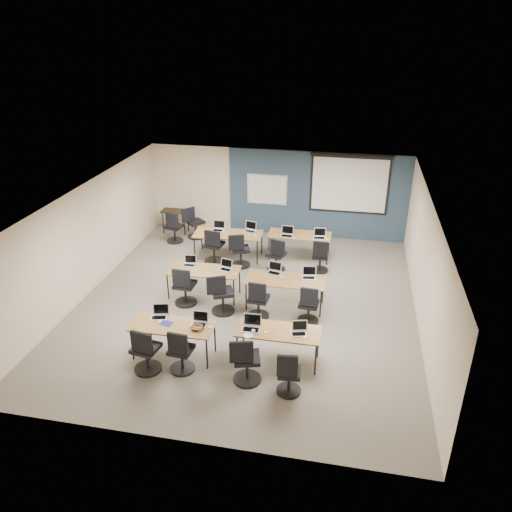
% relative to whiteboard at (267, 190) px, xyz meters
% --- Properties ---
extents(floor, '(8.00, 9.00, 0.02)m').
position_rel_whiteboard_xyz_m(floor, '(0.30, -4.43, -1.45)').
color(floor, '#6B6354').
rests_on(floor, ground).
extents(ceiling, '(8.00, 9.00, 0.02)m').
position_rel_whiteboard_xyz_m(ceiling, '(0.30, -4.43, 1.25)').
color(ceiling, white).
rests_on(ceiling, ground).
extents(wall_back, '(8.00, 0.04, 2.70)m').
position_rel_whiteboard_xyz_m(wall_back, '(0.30, 0.07, -0.10)').
color(wall_back, beige).
rests_on(wall_back, ground).
extents(wall_front, '(8.00, 0.04, 2.70)m').
position_rel_whiteboard_xyz_m(wall_front, '(0.30, -8.93, -0.10)').
color(wall_front, beige).
rests_on(wall_front, ground).
extents(wall_left, '(0.04, 9.00, 2.70)m').
position_rel_whiteboard_xyz_m(wall_left, '(-3.70, -4.43, -0.10)').
color(wall_left, beige).
rests_on(wall_left, ground).
extents(wall_right, '(0.04, 9.00, 2.70)m').
position_rel_whiteboard_xyz_m(wall_right, '(4.30, -4.43, -0.10)').
color(wall_right, beige).
rests_on(wall_right, ground).
extents(blue_accent_panel, '(5.50, 0.04, 2.70)m').
position_rel_whiteboard_xyz_m(blue_accent_panel, '(1.55, 0.04, -0.10)').
color(blue_accent_panel, '#3D5977').
rests_on(blue_accent_panel, wall_back).
extents(whiteboard, '(1.28, 0.03, 0.98)m').
position_rel_whiteboard_xyz_m(whiteboard, '(0.00, 0.00, 0.00)').
color(whiteboard, silver).
rests_on(whiteboard, wall_back).
extents(projector_screen, '(2.40, 0.10, 1.82)m').
position_rel_whiteboard_xyz_m(projector_screen, '(2.50, -0.02, 0.44)').
color(projector_screen, black).
rests_on(projector_screen, wall_back).
extents(training_table_front_left, '(1.68, 0.70, 0.73)m').
position_rel_whiteboard_xyz_m(training_table_front_left, '(-0.70, -6.76, -0.77)').
color(training_table_front_left, '#935527').
rests_on(training_table_front_left, floor).
extents(training_table_front_right, '(1.66, 0.69, 0.73)m').
position_rel_whiteboard_xyz_m(training_table_front_right, '(1.40, -6.53, -0.77)').
color(training_table_front_right, '#9B693E').
rests_on(training_table_front_right, floor).
extents(training_table_mid_left, '(1.78, 0.74, 0.73)m').
position_rel_whiteboard_xyz_m(training_table_mid_left, '(-0.80, -4.30, -0.77)').
color(training_table_mid_left, '#A56A3D').
rests_on(training_table_mid_left, floor).
extents(training_table_mid_right, '(1.86, 0.78, 0.73)m').
position_rel_whiteboard_xyz_m(training_table_mid_right, '(1.23, -4.40, -0.76)').
color(training_table_mid_right, '#A9743C').
rests_on(training_table_mid_right, floor).
extents(training_table_back_left, '(1.94, 0.81, 0.73)m').
position_rel_whiteboard_xyz_m(training_table_back_left, '(-0.77, -1.98, -0.76)').
color(training_table_back_left, brown).
rests_on(training_table_back_left, floor).
extents(training_table_back_right, '(1.77, 0.74, 0.73)m').
position_rel_whiteboard_xyz_m(training_table_back_right, '(1.24, -1.65, -0.77)').
color(training_table_back_right, brown).
rests_on(training_table_back_right, floor).
extents(laptop_0, '(0.33, 0.28, 0.25)m').
position_rel_whiteboard_xyz_m(laptop_0, '(-1.06, -6.51, -0.66)').
color(laptop_0, '#A4A4AF').
rests_on(laptop_0, training_table_front_left).
extents(mouse_0, '(0.09, 0.11, 0.04)m').
position_rel_whiteboard_xyz_m(mouse_0, '(-0.99, -6.71, -0.71)').
color(mouse_0, white).
rests_on(mouse_0, training_table_front_left).
extents(task_chair_0, '(0.54, 0.54, 1.02)m').
position_rel_whiteboard_xyz_m(task_chair_0, '(-1.05, -7.36, -1.03)').
color(task_chair_0, black).
rests_on(task_chair_0, floor).
extents(laptop_1, '(0.31, 0.27, 0.24)m').
position_rel_whiteboard_xyz_m(laptop_1, '(-0.18, -6.60, -0.66)').
color(laptop_1, '#AEAEAF').
rests_on(laptop_1, training_table_front_left).
extents(mouse_1, '(0.08, 0.11, 0.04)m').
position_rel_whiteboard_xyz_m(mouse_1, '(0.06, -6.70, -0.71)').
color(mouse_1, white).
rests_on(mouse_1, training_table_front_left).
extents(task_chair_1, '(0.49, 0.49, 0.98)m').
position_rel_whiteboard_xyz_m(task_chair_1, '(-0.39, -7.22, -1.05)').
color(task_chair_1, black).
rests_on(task_chair_1, floor).
extents(laptop_2, '(0.36, 0.31, 0.27)m').
position_rel_whiteboard_xyz_m(laptop_2, '(0.87, -6.56, -0.65)').
color(laptop_2, silver).
rests_on(laptop_2, training_table_front_right).
extents(mouse_2, '(0.06, 0.09, 0.03)m').
position_rel_whiteboard_xyz_m(mouse_2, '(1.16, -6.65, -0.71)').
color(mouse_2, white).
rests_on(mouse_2, training_table_front_right).
extents(task_chair_2, '(0.55, 0.54, 1.02)m').
position_rel_whiteboard_xyz_m(task_chair_2, '(0.91, -7.28, -1.03)').
color(task_chair_2, black).
rests_on(task_chair_2, floor).
extents(laptop_3, '(0.30, 0.26, 0.23)m').
position_rel_whiteboard_xyz_m(laptop_3, '(1.81, -6.53, -0.66)').
color(laptop_3, '#ADADB6').
rests_on(laptop_3, training_table_front_right).
extents(mouse_3, '(0.08, 0.11, 0.04)m').
position_rel_whiteboard_xyz_m(mouse_3, '(1.93, -6.68, -0.71)').
color(mouse_3, white).
rests_on(mouse_3, training_table_front_right).
extents(task_chair_3, '(0.46, 0.46, 0.95)m').
position_rel_whiteboard_xyz_m(task_chair_3, '(1.74, -7.45, -1.06)').
color(task_chair_3, black).
rests_on(task_chair_3, floor).
extents(laptop_4, '(0.30, 0.26, 0.23)m').
position_rel_whiteboard_xyz_m(laptop_4, '(-1.21, -4.11, -0.66)').
color(laptop_4, '#B1B1B1').
rests_on(laptop_4, training_table_mid_left).
extents(mouse_4, '(0.08, 0.10, 0.03)m').
position_rel_whiteboard_xyz_m(mouse_4, '(-0.99, -4.36, -0.71)').
color(mouse_4, white).
rests_on(mouse_4, training_table_mid_left).
extents(task_chair_4, '(0.54, 0.54, 1.02)m').
position_rel_whiteboard_xyz_m(task_chair_4, '(-1.14, -4.79, -1.03)').
color(task_chair_4, black).
rests_on(task_chair_4, floor).
extents(laptop_5, '(0.31, 0.26, 0.24)m').
position_rel_whiteboard_xyz_m(laptop_5, '(-0.27, -4.16, -0.66)').
color(laptop_5, silver).
rests_on(laptop_5, training_table_mid_left).
extents(mouse_5, '(0.07, 0.10, 0.03)m').
position_rel_whiteboard_xyz_m(mouse_5, '(0.03, -4.39, -0.71)').
color(mouse_5, white).
rests_on(mouse_5, training_table_mid_left).
extents(task_chair_5, '(0.58, 0.55, 1.02)m').
position_rel_whiteboard_xyz_m(task_chair_5, '(-0.18, -4.97, -1.03)').
color(task_chair_5, black).
rests_on(task_chair_5, floor).
extents(laptop_6, '(0.33, 0.28, 0.25)m').
position_rel_whiteboard_xyz_m(laptop_6, '(0.92, -4.11, -0.66)').
color(laptop_6, '#9F9FAA').
rests_on(laptop_6, training_table_mid_right).
extents(mouse_6, '(0.08, 0.10, 0.03)m').
position_rel_whiteboard_xyz_m(mouse_6, '(1.14, -4.31, -0.71)').
color(mouse_6, white).
rests_on(mouse_6, training_table_mid_right).
extents(task_chair_6, '(0.50, 0.50, 0.98)m').
position_rel_whiteboard_xyz_m(task_chair_6, '(0.70, -5.03, -1.05)').
color(task_chair_6, black).
rests_on(task_chair_6, floor).
extents(laptop_7, '(0.32, 0.28, 0.25)m').
position_rel_whiteboard_xyz_m(laptop_7, '(1.76, -4.18, -0.66)').
color(laptop_7, '#B2B2B2').
rests_on(laptop_7, training_table_mid_right).
extents(mouse_7, '(0.07, 0.10, 0.03)m').
position_rel_whiteboard_xyz_m(mouse_7, '(1.92, -4.29, -0.71)').
color(mouse_7, white).
rests_on(mouse_7, training_table_mid_right).
extents(task_chair_7, '(0.48, 0.48, 0.97)m').
position_rel_whiteboard_xyz_m(task_chair_7, '(1.85, -5.01, -1.05)').
color(task_chair_7, black).
rests_on(task_chair_7, floor).
extents(laptop_8, '(0.34, 0.29, 0.26)m').
position_rel_whiteboard_xyz_m(laptop_8, '(-1.11, -1.78, -0.66)').
color(laptop_8, silver).
rests_on(laptop_8, training_table_back_left).
extents(mouse_8, '(0.09, 0.12, 0.04)m').
position_rel_whiteboard_xyz_m(mouse_8, '(-0.94, -1.88, -0.71)').
color(mouse_8, white).
rests_on(mouse_8, training_table_back_left).
extents(task_chair_8, '(0.56, 0.56, 1.04)m').
position_rel_whiteboard_xyz_m(task_chair_8, '(-1.08, -2.44, -1.02)').
color(task_chair_8, black).
rests_on(task_chair_8, floor).
extents(laptop_9, '(0.35, 0.30, 0.26)m').
position_rel_whiteboard_xyz_m(laptop_9, '(-0.19, -1.67, -0.65)').
color(laptop_9, '#ADADAE').
rests_on(laptop_9, training_table_back_left).
extents(mouse_9, '(0.08, 0.11, 0.03)m').
position_rel_whiteboard_xyz_m(mouse_9, '(0.02, -2.00, -0.71)').
color(mouse_9, white).
rests_on(mouse_9, training_table_back_left).
extents(task_chair_9, '(0.55, 0.53, 1.01)m').
position_rel_whiteboard_xyz_m(task_chair_9, '(-0.31, -2.53, -1.03)').
color(task_chair_9, black).
rests_on(task_chair_9, floor).
extents(laptop_10, '(0.35, 0.30, 0.26)m').
position_rel_whiteboard_xyz_m(laptop_10, '(0.90, -1.80, -0.66)').
color(laptop_10, silver).
rests_on(laptop_10, training_table_back_right).
extents(mouse_10, '(0.08, 0.11, 0.03)m').
position_rel_whiteboard_xyz_m(mouse_10, '(1.11, -1.95, -0.71)').
color(mouse_10, white).
rests_on(mouse_10, training_table_back_right).
extents(task_chair_10, '(0.53, 0.51, 0.99)m').
position_rel_whiteboard_xyz_m(task_chair_10, '(0.74, -2.63, -1.04)').
color(task_chair_10, black).
rests_on(task_chair_10, floor).
extents(laptop_11, '(0.34, 0.29, 0.26)m').
position_rel_whiteboard_xyz_m(laptop_11, '(1.81, -1.77, -0.66)').
color(laptop_11, '#BABABA').
rests_on(laptop_11, training_table_back_right).
extents(mouse_11, '(0.08, 0.11, 0.03)m').
position_rel_whiteboard_xyz_m(mouse_11, '(2.02, -1.85, -0.71)').
color(mouse_11, white).
rests_on(mouse_11, training_table_back_right).
extents(task_chair_11, '(0.47, 0.47, 0.96)m').
position_rel_whiteboard_xyz_m(task_chair_11, '(1.90, -2.42, -1.06)').
color(task_chair_11, black).
rests_on(task_chair_11, floor).
extents(blue_mousepad, '(0.27, 0.24, 0.01)m').
position_rel_whiteboard_xyz_m(blue_mousepad, '(-0.84, -6.72, -0.72)').
color(blue_mousepad, navy).
rests_on(blue_mousepad, training_table_front_left).
extents(snack_bowl, '(0.29, 0.29, 0.06)m').
position_rel_whiteboard_xyz_m(snack_bowl, '(-0.19, -6.79, -0.69)').
color(snack_bowl, brown).
rests_on(snack_bowl, training_table_front_left).
extents(snack_plate, '(0.21, 0.21, 0.01)m').
position_rel_whiteboard_xyz_m(snack_plate, '(0.85, -6.81, -0.71)').
color(snack_plate, white).
rests_on(snack_plate, training_table_front_right).
extents(coffee_cup, '(0.07, 0.07, 0.05)m').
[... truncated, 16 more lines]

